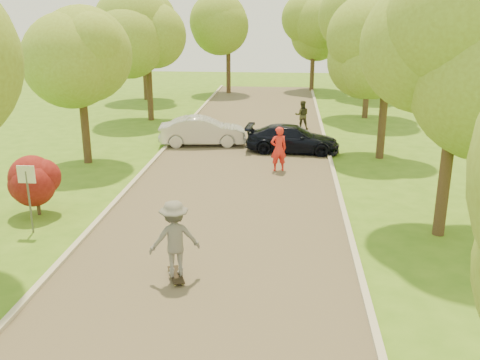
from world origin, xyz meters
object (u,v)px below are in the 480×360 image
(person_olive, at_px, (302,115))
(dark_sedan, at_px, (292,139))
(street_sign, at_px, (27,185))
(skateboarder, at_px, (175,239))
(person_striped, at_px, (279,149))
(silver_sedan, at_px, (203,131))
(longboard, at_px, (176,275))

(person_olive, bearing_deg, dark_sedan, 80.44)
(street_sign, distance_m, skateboarder, 5.73)
(dark_sedan, relative_size, person_striped, 2.33)
(silver_sedan, height_order, longboard, silver_sedan)
(street_sign, bearing_deg, skateboarder, -27.06)
(longboard, bearing_deg, person_striped, -124.87)
(street_sign, distance_m, person_striped, 10.57)
(person_striped, relative_size, person_olive, 1.16)
(dark_sedan, distance_m, skateboarder, 13.71)
(person_olive, bearing_deg, skateboarder, 75.59)
(person_olive, bearing_deg, silver_sedan, 36.22)
(skateboarder, bearing_deg, dark_sedan, -124.12)
(street_sign, xyz_separation_m, silver_sedan, (3.50, 11.78, -0.84))
(street_sign, height_order, person_olive, street_sign)
(longboard, distance_m, skateboarder, 1.03)
(person_striped, xyz_separation_m, person_olive, (1.17, 8.64, -0.13))
(longboard, bearing_deg, person_olive, -122.23)
(skateboarder, bearing_deg, longboard, -111.41)
(skateboarder, xyz_separation_m, person_olive, (3.57, 18.68, -0.30))
(silver_sedan, relative_size, person_striped, 2.26)
(longboard, relative_size, skateboarder, 0.53)
(silver_sedan, distance_m, longboard, 14.48)
(dark_sedan, distance_m, person_striped, 3.40)
(silver_sedan, distance_m, skateboarder, 14.47)
(skateboarder, xyz_separation_m, person_striped, (2.40, 10.03, -0.16))
(dark_sedan, height_order, person_olive, person_olive)
(longboard, height_order, skateboarder, skateboarder)
(dark_sedan, bearing_deg, silver_sedan, 81.76)
(person_striped, bearing_deg, longboard, 58.46)
(longboard, distance_m, person_striped, 10.35)
(skateboarder, relative_size, person_striped, 1.03)
(dark_sedan, relative_size, skateboarder, 2.26)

